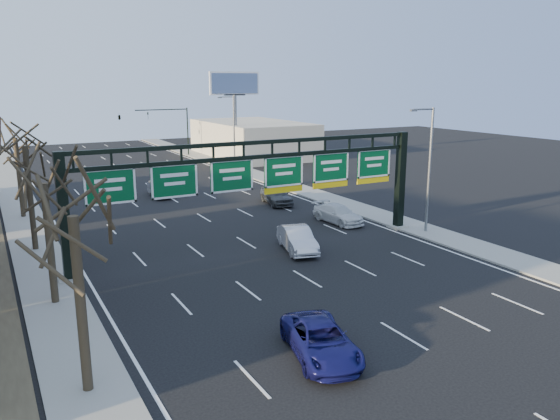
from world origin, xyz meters
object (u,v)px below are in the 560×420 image
car_blue_suv (321,340)px  car_white_wagon (338,214)px  sign_gantry (261,180)px  car_silver_sedan (297,239)px

car_blue_suv → car_white_wagon: 21.51m
sign_gantry → car_white_wagon: (8.49, 3.50, -3.94)m
car_blue_suv → car_silver_sedan: 14.04m
sign_gantry → car_blue_suv: 14.98m
sign_gantry → car_white_wagon: bearing=22.4°
car_silver_sedan → car_white_wagon: 8.05m
sign_gantry → car_silver_sedan: (1.99, -1.25, -3.85)m
car_blue_suv → car_silver_sedan: (6.30, 12.54, 0.10)m
sign_gantry → car_white_wagon: size_ratio=5.15×
car_blue_suv → car_white_wagon: bearing=67.3°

